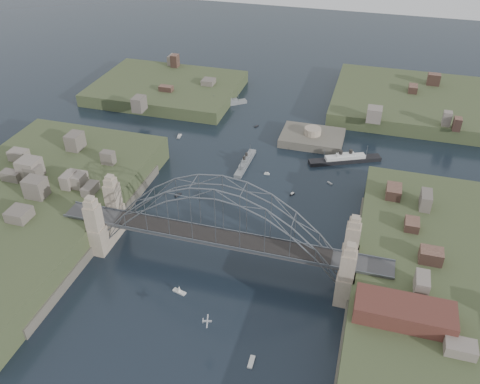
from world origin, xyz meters
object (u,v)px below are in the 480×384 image
bridge (219,225)px  fort_island (312,142)px  naval_cruiser_near (245,163)px  naval_cruiser_far (226,103)px  ocean_liner (345,159)px  wharf_shed (404,312)px

bridge → fort_island: (12.00, 70.00, -12.66)m
naval_cruiser_near → naval_cruiser_far: (-20.12, 42.83, 0.09)m
naval_cruiser_near → ocean_liner: size_ratio=0.75×
naval_cruiser_far → fort_island: bearing=-27.9°
bridge → naval_cruiser_far: bearing=106.5°
bridge → fort_island: bearing=80.3°
bridge → fort_island: bridge is taller
fort_island → ocean_liner: bearing=-40.4°
fort_island → wharf_shed: size_ratio=1.10×
fort_island → naval_cruiser_near: fort_island is taller
naval_cruiser_near → fort_island: bearing=49.9°
fort_island → ocean_liner: ocean_liner is taller
bridge → naval_cruiser_near: (-6.75, 47.74, -11.50)m
naval_cruiser_far → bridge: bearing=-73.5°
naval_cruiser_near → naval_cruiser_far: bearing=115.2°
bridge → wharf_shed: size_ratio=4.20×
fort_island → wharf_shed: wharf_shed is taller
wharf_shed → naval_cruiser_far: wharf_shed is taller
wharf_shed → naval_cruiser_near: 80.45m
bridge → naval_cruiser_near: bearing=98.0°
fort_island → naval_cruiser_near: bearing=-130.1°
fort_island → ocean_liner: size_ratio=0.92×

